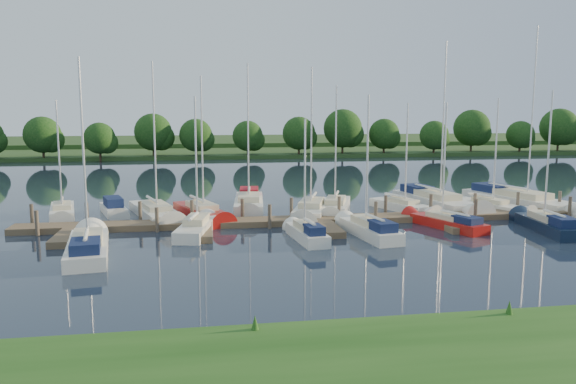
{
  "coord_description": "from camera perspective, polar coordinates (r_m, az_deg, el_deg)",
  "views": [
    {
      "loc": [
        -8.09,
        -29.08,
        7.63
      ],
      "look_at": [
        -2.18,
        8.0,
        2.2
      ],
      "focal_mm": 35.0,
      "sensor_mm": 36.0,
      "label": 1
    }
  ],
  "objects": [
    {
      "name": "ground",
      "position": [
        31.13,
        6.32,
        -6.01
      ],
      "size": [
        260.0,
        260.0,
        0.0
      ],
      "primitive_type": "plane",
      "color": "#1A2434",
      "rests_on": "ground"
    },
    {
      "name": "dock",
      "position": [
        38.01,
        3.41,
        -3.06
      ],
      "size": [
        40.0,
        6.0,
        0.4
      ],
      "color": "brown",
      "rests_on": "ground"
    },
    {
      "name": "mooring_pilings",
      "position": [
        39.01,
        3.06,
        -2.16
      ],
      "size": [
        38.24,
        2.84,
        2.0
      ],
      "color": "#473D33",
      "rests_on": "ground"
    },
    {
      "name": "far_shore",
      "position": [
        104.65,
        -4.62,
        4.18
      ],
      "size": [
        180.0,
        30.0,
        0.6
      ],
      "primitive_type": "cube",
      "color": "#213E18",
      "rests_on": "ground"
    },
    {
      "name": "distant_hill",
      "position": [
        129.51,
        -5.49,
        5.12
      ],
      "size": [
        220.0,
        40.0,
        1.4
      ],
      "primitive_type": "cube",
      "color": "#335425",
      "rests_on": "ground"
    },
    {
      "name": "treeline",
      "position": [
        91.17,
        -2.54,
        6.03
      ],
      "size": [
        145.69,
        9.34,
        8.12
      ],
      "color": "#38281C",
      "rests_on": "ground"
    },
    {
      "name": "sailboat_n_0",
      "position": [
        44.29,
        -21.94,
        -1.94
      ],
      "size": [
        2.79,
        6.9,
        8.74
      ],
      "rotation": [
        0.0,
        0.0,
        3.35
      ],
      "color": "silver",
      "rests_on": "ground"
    },
    {
      "name": "motorboat",
      "position": [
        43.84,
        -17.27,
        -1.73
      ],
      "size": [
        2.64,
        5.16,
        1.54
      ],
      "rotation": [
        0.0,
        0.0,
        3.43
      ],
      "color": "silver",
      "rests_on": "ground"
    },
    {
      "name": "sailboat_n_2",
      "position": [
        41.62,
        -13.22,
        -2.18
      ],
      "size": [
        4.37,
        9.12,
        11.44
      ],
      "rotation": [
        0.0,
        0.0,
        3.45
      ],
      "color": "silver",
      "rests_on": "ground"
    },
    {
      "name": "sailboat_n_3",
      "position": [
        40.83,
        -8.69,
        -2.24
      ],
      "size": [
        4.13,
        8.16,
        10.47
      ],
      "rotation": [
        0.0,
        0.0,
        3.48
      ],
      "color": "#A0120E",
      "rests_on": "ground"
    },
    {
      "name": "sailboat_n_4",
      "position": [
        44.39,
        -3.99,
        -1.25
      ],
      "size": [
        2.94,
        9.23,
        11.65
      ],
      "rotation": [
        0.0,
        0.0,
        3.04
      ],
      "color": "silver",
      "rests_on": "ground"
    },
    {
      "name": "sailboat_n_5",
      "position": [
        41.5,
        2.38,
        -1.99
      ],
      "size": [
        4.33,
        8.74,
        11.13
      ],
      "rotation": [
        0.0,
        0.0,
        2.82
      ],
      "color": "silver",
      "rests_on": "ground"
    },
    {
      "name": "sailboat_n_6",
      "position": [
        43.05,
        4.82,
        -1.64
      ],
      "size": [
        3.82,
        7.69,
        9.87
      ],
      "rotation": [
        0.0,
        0.0,
        2.82
      ],
      "color": "silver",
      "rests_on": "ground"
    },
    {
      "name": "sailboat_n_7",
      "position": [
        44.21,
        11.59,
        -1.53
      ],
      "size": [
        3.54,
        6.61,
        8.56
      ],
      "rotation": [
        0.0,
        0.0,
        3.52
      ],
      "color": "silver",
      "rests_on": "ground"
    },
    {
      "name": "sailboat_n_8",
      "position": [
        46.57,
        14.86,
        -1.06
      ],
      "size": [
        3.98,
        10.72,
        13.4
      ],
      "rotation": [
        0.0,
        0.0,
        3.31
      ],
      "color": "silver",
      "rests_on": "ground"
    },
    {
      "name": "sailboat_n_9",
      "position": [
        46.1,
        19.87,
        -1.45
      ],
      "size": [
        3.67,
        6.91,
        8.91
      ],
      "rotation": [
        0.0,
        0.0,
        3.51
      ],
      "color": "silver",
      "rests_on": "ground"
    },
    {
      "name": "sailboat_n_10",
      "position": [
        49.18,
        22.68,
        -0.94
      ],
      "size": [
        5.35,
        11.73,
        14.67
      ],
      "rotation": [
        0.0,
        0.0,
        3.42
      ],
      "color": "silver",
      "rests_on": "ground"
    },
    {
      "name": "sailboat_s_0",
      "position": [
        32.18,
        -19.66,
        -5.37
      ],
      "size": [
        3.0,
        8.59,
        10.85
      ],
      "rotation": [
        0.0,
        0.0,
        0.14
      ],
      "color": "silver",
      "rests_on": "ground"
    },
    {
      "name": "sailboat_s_1",
      "position": [
        35.75,
        -9.25,
        -3.74
      ],
      "size": [
        2.74,
        6.9,
        8.93
      ],
      "rotation": [
        0.0,
        0.0,
        -0.2
      ],
      "color": "silver",
      "rests_on": "ground"
    },
    {
      "name": "sailboat_s_2",
      "position": [
        33.56,
        1.88,
        -4.34
      ],
      "size": [
        1.87,
        5.74,
        7.56
      ],
      "rotation": [
        0.0,
        0.0,
        0.11
      ],
      "color": "silver",
      "rests_on": "ground"
    },
    {
      "name": "sailboat_s_3",
      "position": [
        34.92,
        8.21,
        -3.91
      ],
      "size": [
        2.46,
        6.97,
        9.03
      ],
      "rotation": [
        0.0,
        0.0,
        0.14
      ],
      "color": "silver",
      "rests_on": "ground"
    },
    {
      "name": "sailboat_s_4",
      "position": [
        38.44,
        15.75,
        -3.06
      ],
      "size": [
        3.45,
        6.58,
        8.5
      ],
      "rotation": [
        0.0,
        0.0,
        0.36
      ],
      "color": "#A0120E",
      "rests_on": "ground"
    },
    {
      "name": "sailboat_s_5",
      "position": [
        39.65,
        24.82,
        -3.15
      ],
      "size": [
        2.41,
        7.26,
        9.36
      ],
      "rotation": [
        0.0,
        0.0,
        -0.12
      ],
      "color": "black",
      "rests_on": "ground"
    }
  ]
}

